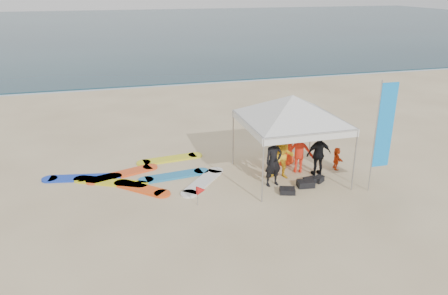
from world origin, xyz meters
TOP-DOWN VIEW (x-y plane):
  - ground at (0.00, 0.00)m, footprint 120.00×120.00m
  - ocean at (0.00, 60.00)m, footprint 160.00×84.00m
  - shoreline_foam at (0.00, 18.20)m, footprint 160.00×1.20m
  - person_black_a at (2.41, 1.74)m, footprint 0.69×0.52m
  - person_yellow at (2.92, 2.18)m, footprint 1.00×0.90m
  - person_orange_a at (3.72, 2.55)m, footprint 1.19×0.92m
  - person_black_b at (4.28, 2.11)m, footprint 0.92×0.39m
  - person_orange_b at (3.55, 3.25)m, footprint 0.99×0.85m
  - person_seated at (5.17, 2.37)m, footprint 0.41×0.82m
  - canopy_tent at (3.22, 2.26)m, footprint 4.49×4.49m
  - feather_flag at (5.60, 0.48)m, footprint 0.63×0.04m
  - marker_pennant at (-0.24, 1.00)m, footprint 0.28×0.28m
  - gear_pile at (3.39, 1.31)m, footprint 1.91×0.98m
  - surfboard_spread at (-1.80, 3.55)m, footprint 6.04×3.68m

SIDE VIEW (x-z plane):
  - ground at x=0.00m, z-range 0.00..0.00m
  - shoreline_foam at x=0.00m, z-range 0.00..0.01m
  - surfboard_spread at x=-1.80m, z-range 0.00..0.07m
  - ocean at x=0.00m, z-range 0.00..0.08m
  - gear_pile at x=3.39m, z-range -0.01..0.21m
  - person_seated at x=5.17m, z-range 0.00..0.84m
  - marker_pennant at x=-0.24m, z-range 0.18..0.81m
  - person_black_b at x=4.28m, z-range 0.00..1.57m
  - person_orange_a at x=3.72m, z-range 0.00..1.62m
  - person_yellow at x=2.92m, z-range 0.00..1.68m
  - person_orange_b at x=3.55m, z-range 0.00..1.71m
  - person_black_a at x=2.41m, z-range 0.00..1.72m
  - feather_flag at x=5.60m, z-range 0.33..4.06m
  - canopy_tent at x=3.22m, z-range 1.26..4.64m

